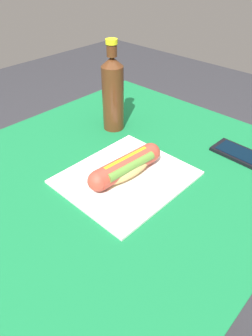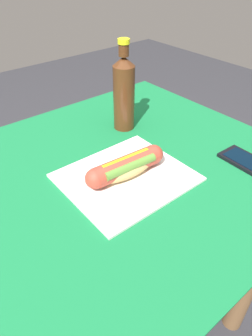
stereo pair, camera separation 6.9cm
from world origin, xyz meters
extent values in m
plane|color=#2D2D33|center=(0.00, 0.00, 0.00)|extent=(6.00, 6.00, 0.00)
cylinder|color=brown|center=(-0.39, -0.27, 0.35)|extent=(0.07, 0.07, 0.71)
cube|color=brown|center=(0.00, 0.00, 0.72)|extent=(0.95, 0.71, 0.03)
cube|color=#146B38|center=(0.00, 0.00, 0.74)|extent=(1.01, 0.77, 0.00)
cube|color=silver|center=(-0.06, 0.04, 0.74)|extent=(0.28, 0.25, 0.01)
ellipsoid|color=#DBB26B|center=(-0.06, 0.04, 0.77)|extent=(0.16, 0.07, 0.05)
cylinder|color=#A83D2D|center=(-0.06, 0.04, 0.78)|extent=(0.16, 0.06, 0.05)
sphere|color=#A83D2D|center=(0.02, 0.03, 0.78)|extent=(0.05, 0.05, 0.05)
sphere|color=#A83D2D|center=(-0.14, 0.05, 0.78)|extent=(0.05, 0.05, 0.05)
cube|color=yellow|center=(-0.06, 0.04, 0.80)|extent=(0.12, 0.02, 0.00)
cylinder|color=#568433|center=(-0.06, 0.06, 0.78)|extent=(0.13, 0.03, 0.02)
cube|color=black|center=(-0.33, 0.19, 0.74)|extent=(0.08, 0.14, 0.01)
cube|color=black|center=(-0.33, 0.19, 0.75)|extent=(0.06, 0.12, 0.00)
cylinder|color=#4C2814|center=(-0.21, -0.15, 0.83)|extent=(0.06, 0.06, 0.18)
cone|color=#4C2814|center=(-0.21, -0.15, 0.93)|extent=(0.06, 0.06, 0.03)
cylinder|color=#4C2814|center=(-0.21, -0.15, 0.96)|extent=(0.03, 0.03, 0.03)
cylinder|color=yellow|center=(-0.21, -0.15, 0.98)|extent=(0.03, 0.03, 0.01)
camera|label=1|loc=(0.35, 0.42, 1.19)|focal=32.67mm
camera|label=2|loc=(0.30, 0.47, 1.19)|focal=32.67mm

